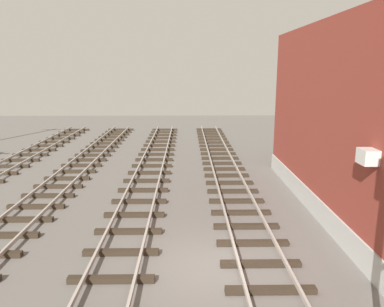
{
  "coord_description": "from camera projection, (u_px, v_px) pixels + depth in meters",
  "views": [
    {
      "loc": [
        -0.9,
        -10.59,
        5.96
      ],
      "look_at": [
        -0.61,
        7.72,
        1.9
      ],
      "focal_mm": 35.12,
      "sensor_mm": 36.0,
      "label": 1
    }
  ],
  "objects": [
    {
      "name": "ground_plane",
      "position": [
        216.0,
        267.0,
        11.65
      ],
      "size": [
        80.0,
        80.0,
        0.0
      ],
      "primitive_type": "plane",
      "color": "#605B56"
    },
    {
      "name": "track_near_building",
      "position": [
        260.0,
        263.0,
        11.64
      ],
      "size": [
        2.5,
        55.86,
        0.32
      ],
      "color": "#2D2319",
      "rests_on": "ground"
    },
    {
      "name": "track_centre",
      "position": [
        116.0,
        264.0,
        11.57
      ],
      "size": [
        2.5,
        55.86,
        0.32
      ],
      "color": "#2D2319",
      "rests_on": "ground"
    }
  ]
}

